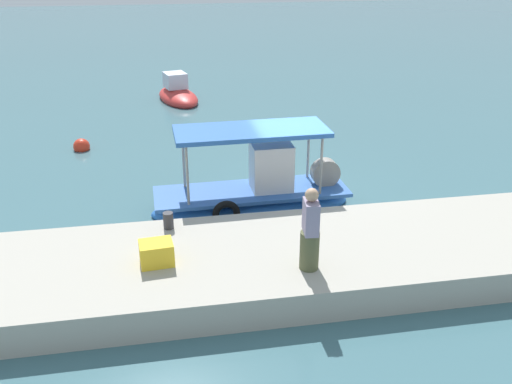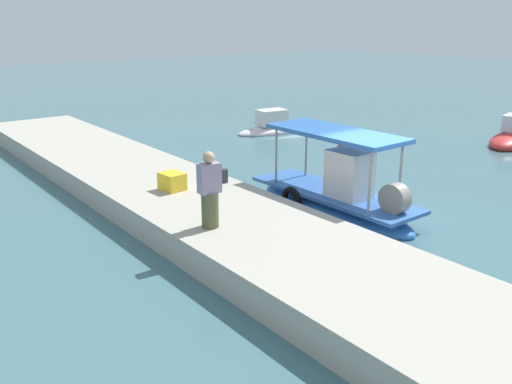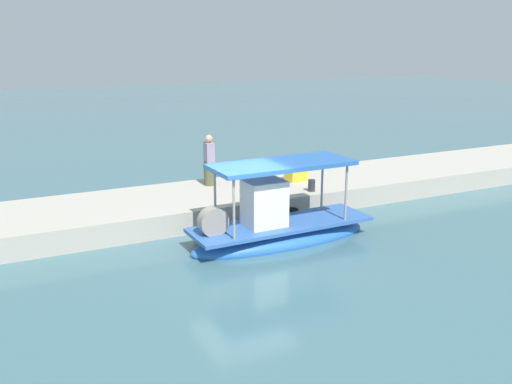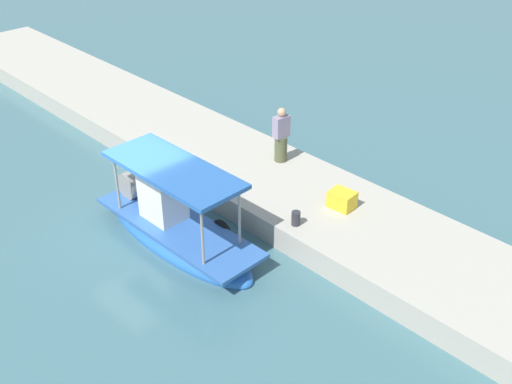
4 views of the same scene
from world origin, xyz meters
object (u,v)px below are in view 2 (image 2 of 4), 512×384
object	(u,v)px
cargo_crate	(172,181)
marker_buoy	(345,147)
mooring_bollard	(224,176)
moored_boat_near	(278,128)
fisherman_near_bollard	(210,193)
moored_boat_mid	(512,139)
main_fishing_boat	(336,198)

from	to	relation	value
cargo_crate	marker_buoy	world-z (taller)	cargo_crate
cargo_crate	marker_buoy	xyz separation A→B (m)	(-2.59, 9.66, -0.83)
mooring_bollard	moored_boat_near	bearing A→B (deg)	132.06
mooring_bollard	fisherman_near_bollard	bearing A→B (deg)	-39.45
cargo_crate	marker_buoy	size ratio (longest dim) A/B	1.16
fisherman_near_bollard	moored_boat_mid	bearing A→B (deg)	96.32
cargo_crate	marker_buoy	distance (m)	10.04
mooring_bollard	moored_boat_mid	bearing A→B (deg)	86.45
marker_buoy	moored_boat_mid	size ratio (longest dim) A/B	0.16
mooring_bollard	moored_boat_mid	size ratio (longest dim) A/B	0.10
fisherman_near_bollard	marker_buoy	world-z (taller)	fisherman_near_bollard
moored_boat_mid	main_fishing_boat	bearing A→B (deg)	-82.95
moored_boat_mid	marker_buoy	bearing A→B (deg)	-120.22
main_fishing_boat	cargo_crate	distance (m)	4.64
main_fishing_boat	marker_buoy	xyz separation A→B (m)	(-5.33, 5.96, -0.31)
mooring_bollard	marker_buoy	xyz separation A→B (m)	(-2.88, 8.11, -0.78)
main_fishing_boat	mooring_bollard	distance (m)	3.29
main_fishing_boat	cargo_crate	bearing A→B (deg)	-126.48
fisherman_near_bollard	moored_boat_mid	xyz separation A→B (m)	(-1.87, 16.90, -1.26)
cargo_crate	moored_boat_mid	bearing A→B (deg)	85.76
moored_boat_near	mooring_bollard	bearing A→B (deg)	-47.94
marker_buoy	moored_boat_mid	bearing A→B (deg)	59.78
main_fishing_boat	marker_buoy	world-z (taller)	main_fishing_boat
fisherman_near_bollard	mooring_bollard	size ratio (longest dim) A/B	4.48
main_fishing_boat	fisherman_near_bollard	size ratio (longest dim) A/B	3.15
marker_buoy	moored_boat_near	world-z (taller)	moored_boat_near
mooring_bollard	cargo_crate	size ratio (longest dim) A/B	0.58
moored_boat_near	moored_boat_mid	world-z (taller)	moored_boat_mid
mooring_bollard	marker_buoy	distance (m)	8.64
cargo_crate	fisherman_near_bollard	bearing A→B (deg)	-13.41
fisherman_near_bollard	cargo_crate	distance (m)	3.21
main_fishing_boat	fisherman_near_bollard	distance (m)	4.58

